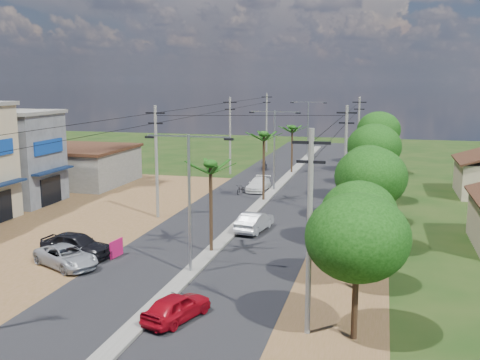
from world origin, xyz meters
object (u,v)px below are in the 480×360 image
object	(u,v)px
car_red_near	(177,308)
moto_rider_east	(174,307)
car_silver_mid	(254,222)
car_parked_silver	(66,257)
car_parked_dark	(77,245)
roadside_sign	(116,249)
car_white_far	(259,185)

from	to	relation	value
car_red_near	moto_rider_east	bearing A→B (deg)	-34.75
car_silver_mid	car_parked_silver	size ratio (longest dim) A/B	0.96
car_parked_dark	roadside_sign	distance (m)	2.47
car_parked_silver	moto_rider_east	distance (m)	10.04
car_white_far	car_parked_silver	bearing A→B (deg)	-101.89
car_silver_mid	car_parked_silver	distance (m)	13.85
moto_rider_east	car_silver_mid	bearing A→B (deg)	-92.03
car_white_far	car_parked_silver	world-z (taller)	car_white_far
car_parked_silver	moto_rider_east	size ratio (longest dim) A/B	2.45
car_parked_silver	car_parked_dark	xyz separation A→B (m)	(-0.36, 1.80, 0.16)
car_red_near	car_parked_silver	world-z (taller)	car_red_near
car_white_far	moto_rider_east	world-z (taller)	car_white_far
roadside_sign	car_parked_dark	bearing A→B (deg)	-157.64
roadside_sign	car_silver_mid	bearing A→B (deg)	55.31
car_silver_mid	car_white_far	bearing A→B (deg)	-70.14
car_white_far	roadside_sign	bearing A→B (deg)	-98.50
car_silver_mid	car_parked_dark	distance (m)	12.80
car_silver_mid	car_parked_dark	xyz separation A→B (m)	(-9.36, -8.73, 0.07)
car_red_near	car_parked_silver	xyz separation A→B (m)	(-9.00, 5.43, -0.01)
car_silver_mid	roadside_sign	world-z (taller)	car_silver_mid
car_white_far	roadside_sign	distance (m)	23.34
car_silver_mid	car_parked_silver	xyz separation A→B (m)	(-9.00, -10.53, -0.09)
car_parked_silver	roadside_sign	bearing A→B (deg)	-12.06
car_white_far	car_red_near	bearing A→B (deg)	-83.09
car_white_far	car_parked_silver	distance (m)	26.18
car_red_near	car_white_far	distance (m)	31.05
car_red_near	car_parked_dark	distance (m)	11.83
car_silver_mid	car_white_far	world-z (taller)	car_silver_mid
car_red_near	car_white_far	world-z (taller)	car_white_far
car_parked_dark	moto_rider_east	xyz separation A→B (m)	(9.06, -6.82, -0.31)
car_red_near	car_parked_silver	bearing A→B (deg)	-12.13
car_parked_silver	car_parked_dark	distance (m)	1.85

